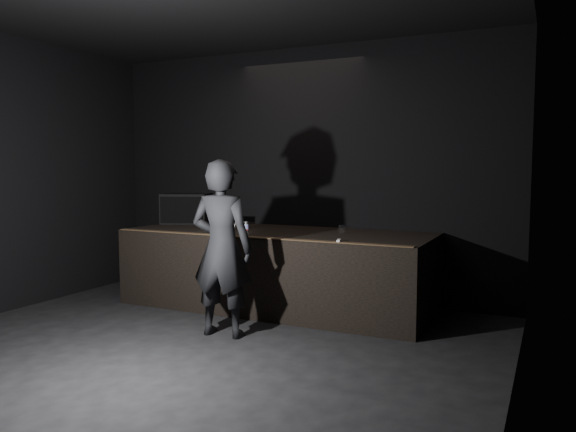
# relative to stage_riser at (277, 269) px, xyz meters

# --- Properties ---
(ground) EXTENTS (7.00, 7.00, 0.00)m
(ground) POSITION_rel_stage_riser_xyz_m (0.00, -2.73, -0.50)
(ground) COLOR black
(ground) RESTS_ON ground
(room_walls) EXTENTS (6.10, 7.10, 3.52)m
(room_walls) POSITION_rel_stage_riser_xyz_m (0.00, -2.73, 1.52)
(room_walls) COLOR black
(room_walls) RESTS_ON ground
(stage_riser) EXTENTS (4.00, 1.50, 1.00)m
(stage_riser) POSITION_rel_stage_riser_xyz_m (0.00, 0.00, 0.00)
(stage_riser) COLOR black
(stage_riser) RESTS_ON ground
(riser_lip) EXTENTS (3.92, 0.10, 0.01)m
(riser_lip) POSITION_rel_stage_riser_xyz_m (0.00, -0.71, 0.51)
(riser_lip) COLOR brown
(riser_lip) RESTS_ON stage_riser
(stage_monitor) EXTENTS (0.79, 0.68, 0.44)m
(stage_monitor) POSITION_rel_stage_riser_xyz_m (-1.67, 0.31, 0.72)
(stage_monitor) COLOR black
(stage_monitor) RESTS_ON stage_riser
(cable) EXTENTS (0.87, 0.51, 0.02)m
(cable) POSITION_rel_stage_riser_xyz_m (-1.06, 0.60, 0.51)
(cable) COLOR black
(cable) RESTS_ON stage_riser
(laptop) EXTENTS (0.35, 0.32, 0.22)m
(laptop) POSITION_rel_stage_riser_xyz_m (-0.73, -0.18, 0.56)
(laptop) COLOR silver
(laptop) RESTS_ON stage_riser
(beer_can) EXTENTS (0.06, 0.06, 0.14)m
(beer_can) POSITION_rel_stage_riser_xyz_m (-0.28, -0.32, 0.57)
(beer_can) COLOR silver
(beer_can) RESTS_ON stage_riser
(plastic_cup) EXTENTS (0.09, 0.09, 0.11)m
(plastic_cup) POSITION_rel_stage_riser_xyz_m (0.86, 0.09, 0.56)
(plastic_cup) COLOR white
(plastic_cup) RESTS_ON stage_riser
(wii_remote) EXTENTS (0.07, 0.16, 0.03)m
(wii_remote) POSITION_rel_stage_riser_xyz_m (1.10, -0.65, 0.51)
(wii_remote) COLOR white
(wii_remote) RESTS_ON stage_riser
(person) EXTENTS (0.74, 0.53, 1.92)m
(person) POSITION_rel_stage_riser_xyz_m (0.03, -1.39, 0.46)
(person) COLOR black
(person) RESTS_ON ground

